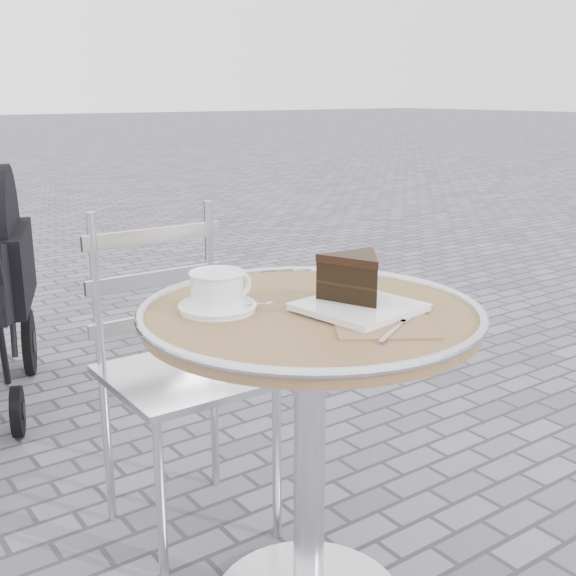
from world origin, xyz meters
TOP-DOWN VIEW (x-y plane):
  - cafe_table at (0.00, 0.00)m, footprint 0.72×0.72m
  - cappuccino_set at (-0.16, 0.11)m, footprint 0.17×0.16m
  - cake_plate_set at (0.08, -0.05)m, footprint 0.27×0.36m
  - bistro_chair at (-0.06, 0.54)m, footprint 0.40×0.40m

SIDE VIEW (x-z plane):
  - bistro_chair at x=-0.06m, z-range 0.10..0.98m
  - cafe_table at x=0.00m, z-range 0.20..0.94m
  - cappuccino_set at x=-0.16m, z-range 0.73..0.81m
  - cake_plate_set at x=0.08m, z-range 0.73..0.84m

